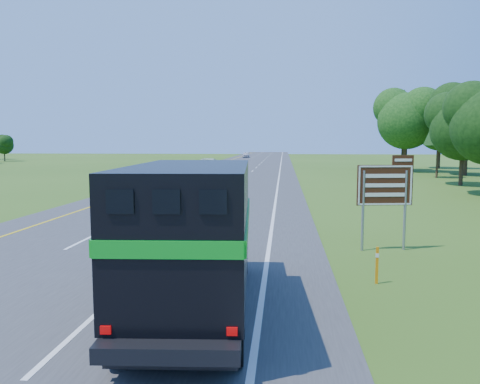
% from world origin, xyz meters
% --- Properties ---
extents(road, '(15.00, 260.00, 0.04)m').
position_xyz_m(road, '(0.00, 50.00, 0.02)').
color(road, '#38383A').
rests_on(road, ground).
extents(lane_markings, '(11.15, 260.00, 0.01)m').
position_xyz_m(lane_markings, '(0.00, 50.00, 0.04)').
color(lane_markings, yellow).
rests_on(lane_markings, road).
extents(horse_truck, '(2.86, 7.78, 3.39)m').
position_xyz_m(horse_truck, '(4.01, 3.95, 1.85)').
color(horse_truck, black).
rests_on(horse_truck, road).
extents(white_suv, '(3.09, 6.66, 1.85)m').
position_xyz_m(white_suv, '(-3.33, 50.53, 0.96)').
color(white_suv, silver).
rests_on(white_suv, road).
extents(far_car, '(2.04, 4.31, 1.42)m').
position_xyz_m(far_car, '(-3.41, 110.20, 0.75)').
color(far_car, silver).
rests_on(far_car, road).
extents(exit_sign, '(2.02, 0.38, 3.44)m').
position_xyz_m(exit_sign, '(9.66, 10.69, 2.24)').
color(exit_sign, gray).
rests_on(exit_sign, ground).
extents(delineator, '(0.08, 0.05, 1.04)m').
position_xyz_m(delineator, '(8.60, 6.53, 0.56)').
color(delineator, orange).
rests_on(delineator, ground).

